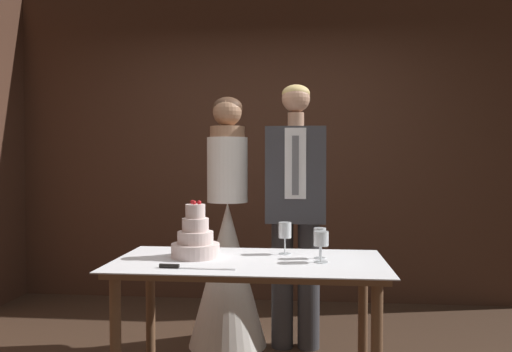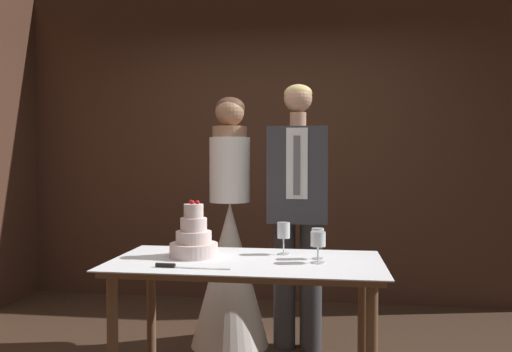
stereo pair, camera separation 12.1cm
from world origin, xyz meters
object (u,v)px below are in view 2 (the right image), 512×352
(cake_knife, at_px, (178,266))
(groom, at_px, (298,204))
(wine_glass_middle, at_px, (318,240))
(tiered_cake, at_px, (194,239))
(wine_glass_far, at_px, (284,232))
(cake_table, at_px, (246,276))
(bride, at_px, (230,255))
(wine_glass_near, at_px, (318,238))

(cake_knife, bearing_deg, groom, 62.79)
(wine_glass_middle, bearing_deg, groom, 100.80)
(tiered_cake, distance_m, wine_glass_far, 0.51)
(cake_table, height_order, groom, groom)
(cake_table, distance_m, wine_glass_middle, 0.44)
(wine_glass_far, distance_m, bride, 0.74)
(tiered_cake, relative_size, wine_glass_far, 1.72)
(cake_table, height_order, wine_glass_far, wine_glass_far)
(tiered_cake, relative_size, wine_glass_middle, 1.92)
(tiered_cake, distance_m, wine_glass_near, 0.69)
(tiered_cake, distance_m, bride, 0.74)
(wine_glass_middle, xyz_separation_m, wine_glass_far, (-0.20, 0.21, 0.01))
(tiered_cake, xyz_separation_m, wine_glass_far, (0.49, 0.14, 0.03))
(wine_glass_far, distance_m, groom, 0.57)
(bride, height_order, groom, groom)
(wine_glass_near, relative_size, groom, 0.09)
(cake_knife, distance_m, wine_glass_near, 0.77)
(cake_table, xyz_separation_m, wine_glass_near, (0.38, 0.09, 0.20))
(cake_knife, distance_m, groom, 1.15)
(groom, bearing_deg, wine_glass_near, -77.78)
(wine_glass_far, bearing_deg, bride, 126.74)
(tiered_cake, xyz_separation_m, cake_knife, (-0.00, -0.29, -0.09))
(tiered_cake, height_order, wine_glass_middle, tiered_cake)
(wine_glass_middle, relative_size, wine_glass_far, 0.90)
(bride, bearing_deg, tiered_cake, -95.75)
(wine_glass_far, bearing_deg, tiered_cake, -164.16)
(cake_knife, bearing_deg, tiered_cake, 90.92)
(wine_glass_far, bearing_deg, cake_table, -133.79)
(cake_table, bearing_deg, groom, 72.67)
(tiered_cake, relative_size, wine_glass_near, 1.88)
(wine_glass_middle, height_order, wine_glass_far, wine_glass_far)
(cake_table, height_order, wine_glass_middle, wine_glass_middle)
(tiered_cake, xyz_separation_m, bride, (0.07, 0.70, -0.22))
(wine_glass_middle, bearing_deg, wine_glass_near, 91.64)
(cake_table, relative_size, tiered_cake, 4.60)
(bride, distance_m, groom, 0.59)
(cake_knife, distance_m, wine_glass_middle, 0.73)
(wine_glass_near, height_order, wine_glass_far, wine_glass_far)
(cake_knife, bearing_deg, wine_glass_far, 42.67)
(cake_knife, xyz_separation_m, bride, (0.07, 0.99, -0.13))
(groom, bearing_deg, bride, 179.92)
(tiered_cake, distance_m, wine_glass_middle, 0.69)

